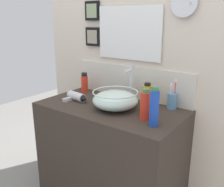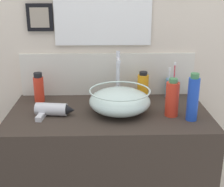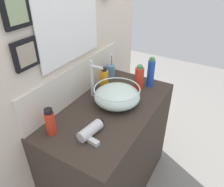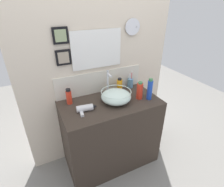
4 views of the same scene
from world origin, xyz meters
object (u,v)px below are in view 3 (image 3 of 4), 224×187
Objects in this scene: soap_dispenser at (50,122)px; spray_bottle at (139,78)px; glass_bowl_sink at (117,96)px; hair_drier at (92,130)px; toothbrush_cup at (111,71)px; lotion_bottle at (151,73)px; shampoo_bottle at (104,79)px; faucet at (93,77)px.

spray_bottle reaches higher than soap_dispenser.
glass_bowl_sink is 0.34m from hair_drier.
spray_bottle reaches higher than hair_drier.
toothbrush_cup is (0.32, 0.24, -0.01)m from glass_bowl_sink.
lotion_bottle reaches higher than glass_bowl_sink.
hair_drier is at bearing -155.38° from shampoo_bottle.
faucet reaches higher than hair_drier.
lotion_bottle is (0.69, -0.07, 0.08)m from hair_drier.
spray_bottle reaches higher than glass_bowl_sink.
glass_bowl_sink reaches higher than hair_drier.
toothbrush_cup is 0.29m from spray_bottle.
soap_dispenser is 0.86× the size of spray_bottle.
glass_bowl_sink is at bearing -21.90° from soap_dispenser.
glass_bowl_sink is at bearing -126.62° from shampoo_bottle.
spray_bottle is at bearing -17.69° from soap_dispenser.
glass_bowl_sink is 1.12× the size of faucet.
hair_drier is at bearing -175.24° from glass_bowl_sink.
toothbrush_cup is 0.77m from soap_dispenser.
glass_bowl_sink is at bearing -90.00° from faucet.
toothbrush_cup is 0.18m from shampoo_bottle.
glass_bowl_sink is 1.51× the size of toothbrush_cup.
toothbrush_cup is 1.24× the size of soap_dispenser.
glass_bowl_sink is at bearing 170.04° from spray_bottle.
hair_drier is (-0.34, -0.03, -0.04)m from glass_bowl_sink.
lotion_bottle is (0.03, -0.34, 0.06)m from toothbrush_cup.
shampoo_bottle is at bearing -0.92° from faucet.
lotion_bottle is 1.21× the size of spray_bottle.
hair_drier is (-0.34, -0.22, -0.13)m from faucet.
soap_dispenser is (-0.45, -0.01, -0.08)m from faucet.
toothbrush_cup reaches higher than hair_drier.
spray_bottle is at bearing -42.71° from faucet.
spray_bottle is (0.26, -0.05, 0.03)m from glass_bowl_sink.
shampoo_bottle reaches higher than hair_drier.
shampoo_bottle is at bearing 1.16° from soap_dispenser.
faucet is 1.44× the size of spray_bottle.
faucet is at bearing 139.51° from lotion_bottle.
glass_bowl_sink is 0.48m from soap_dispenser.
toothbrush_cup is at bearing 36.77° from glass_bowl_sink.
soap_dispenser is at bearing 160.46° from lotion_bottle.
toothbrush_cup reaches higher than spray_bottle.
toothbrush_cup is at bearing 4.18° from soap_dispenser.
toothbrush_cup is (0.65, 0.26, 0.03)m from hair_drier.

